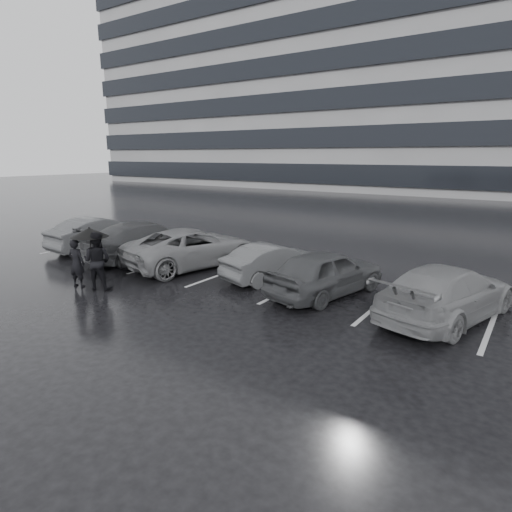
{
  "coord_description": "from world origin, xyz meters",
  "views": [
    {
      "loc": [
        6.96,
        -9.43,
        4.09
      ],
      "look_at": [
        -0.16,
        1.0,
        1.1
      ],
      "focal_mm": 30.0,
      "sensor_mm": 36.0,
      "label": 1
    }
  ],
  "objects_px": {
    "car_west_c": "(147,240)",
    "car_west_b": "(193,247)",
    "pedestrian_right": "(97,261)",
    "car_east": "(447,292)",
    "car_main": "(326,272)",
    "car_west_d": "(100,234)",
    "pedestrian_left": "(77,263)",
    "car_west_a": "(274,262)"
  },
  "relations": [
    {
      "from": "car_west_a",
      "to": "car_main",
      "type": "bearing_deg",
      "value": -176.17
    },
    {
      "from": "car_main",
      "to": "pedestrian_right",
      "type": "xyz_separation_m",
      "value": [
        -6.1,
        -3.46,
        0.21
      ]
    },
    {
      "from": "car_west_b",
      "to": "pedestrian_left",
      "type": "height_order",
      "value": "pedestrian_left"
    },
    {
      "from": "car_west_b",
      "to": "car_west_d",
      "type": "relative_size",
      "value": 1.18
    },
    {
      "from": "car_main",
      "to": "car_west_d",
      "type": "height_order",
      "value": "car_west_d"
    },
    {
      "from": "car_west_d",
      "to": "pedestrian_left",
      "type": "bearing_deg",
      "value": 140.14
    },
    {
      "from": "car_west_d",
      "to": "car_east",
      "type": "height_order",
      "value": "car_west_d"
    },
    {
      "from": "car_east",
      "to": "pedestrian_left",
      "type": "relative_size",
      "value": 3.09
    },
    {
      "from": "car_west_b",
      "to": "pedestrian_right",
      "type": "relative_size",
      "value": 2.86
    },
    {
      "from": "car_west_c",
      "to": "pedestrian_left",
      "type": "distance_m",
      "value": 4.0
    },
    {
      "from": "pedestrian_right",
      "to": "car_west_d",
      "type": "bearing_deg",
      "value": -60.92
    },
    {
      "from": "car_west_c",
      "to": "car_east",
      "type": "bearing_deg",
      "value": -170.45
    },
    {
      "from": "pedestrian_left",
      "to": "car_east",
      "type": "bearing_deg",
      "value": -176.12
    },
    {
      "from": "car_main",
      "to": "pedestrian_right",
      "type": "relative_size",
      "value": 2.27
    },
    {
      "from": "car_west_a",
      "to": "pedestrian_left",
      "type": "xyz_separation_m",
      "value": [
        -4.67,
        -4.23,
        0.17
      ]
    },
    {
      "from": "car_west_b",
      "to": "car_east",
      "type": "distance_m",
      "value": 8.95
    },
    {
      "from": "car_west_c",
      "to": "pedestrian_right",
      "type": "relative_size",
      "value": 2.86
    },
    {
      "from": "pedestrian_left",
      "to": "pedestrian_right",
      "type": "distance_m",
      "value": 0.8
    },
    {
      "from": "car_west_b",
      "to": "car_west_d",
      "type": "bearing_deg",
      "value": 15.58
    },
    {
      "from": "car_west_b",
      "to": "pedestrian_left",
      "type": "xyz_separation_m",
      "value": [
        -1.26,
        -3.98,
        0.05
      ]
    },
    {
      "from": "car_west_c",
      "to": "car_east",
      "type": "xyz_separation_m",
      "value": [
        11.3,
        -0.15,
        -0.06
      ]
    },
    {
      "from": "pedestrian_right",
      "to": "car_west_b",
      "type": "bearing_deg",
      "value": -121.88
    },
    {
      "from": "car_west_d",
      "to": "pedestrian_left",
      "type": "height_order",
      "value": "pedestrian_left"
    },
    {
      "from": "car_west_c",
      "to": "car_east",
      "type": "distance_m",
      "value": 11.3
    },
    {
      "from": "car_main",
      "to": "pedestrian_right",
      "type": "distance_m",
      "value": 7.01
    },
    {
      "from": "car_west_a",
      "to": "pedestrian_right",
      "type": "bearing_deg",
      "value": 63.94
    },
    {
      "from": "pedestrian_left",
      "to": "pedestrian_right",
      "type": "xyz_separation_m",
      "value": [
        0.76,
        0.22,
        0.13
      ]
    },
    {
      "from": "car_west_b",
      "to": "car_east",
      "type": "relative_size",
      "value": 1.09
    },
    {
      "from": "car_west_d",
      "to": "car_west_b",
      "type": "bearing_deg",
      "value": -174.88
    },
    {
      "from": "car_west_a",
      "to": "pedestrian_left",
      "type": "relative_size",
      "value": 2.38
    },
    {
      "from": "car_west_a",
      "to": "pedestrian_right",
      "type": "distance_m",
      "value": 5.62
    },
    {
      "from": "car_west_a",
      "to": "car_west_c",
      "type": "relative_size",
      "value": 0.71
    },
    {
      "from": "car_main",
      "to": "car_west_c",
      "type": "xyz_separation_m",
      "value": [
        -7.94,
        0.18,
        0.05
      ]
    },
    {
      "from": "car_east",
      "to": "car_west_b",
      "type": "bearing_deg",
      "value": 13.1
    },
    {
      "from": "car_west_b",
      "to": "car_main",
      "type": "bearing_deg",
      "value": -169.41
    },
    {
      "from": "car_west_c",
      "to": "car_west_b",
      "type": "bearing_deg",
      "value": -166.58
    },
    {
      "from": "car_main",
      "to": "pedestrian_left",
      "type": "relative_size",
      "value": 2.66
    },
    {
      "from": "car_main",
      "to": "car_west_d",
      "type": "bearing_deg",
      "value": 12.5
    },
    {
      "from": "car_west_a",
      "to": "car_east",
      "type": "height_order",
      "value": "car_east"
    },
    {
      "from": "car_west_c",
      "to": "pedestrian_right",
      "type": "distance_m",
      "value": 4.08
    },
    {
      "from": "car_main",
      "to": "pedestrian_left",
      "type": "distance_m",
      "value": 7.78
    },
    {
      "from": "car_main",
      "to": "car_west_d",
      "type": "relative_size",
      "value": 0.93
    }
  ]
}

